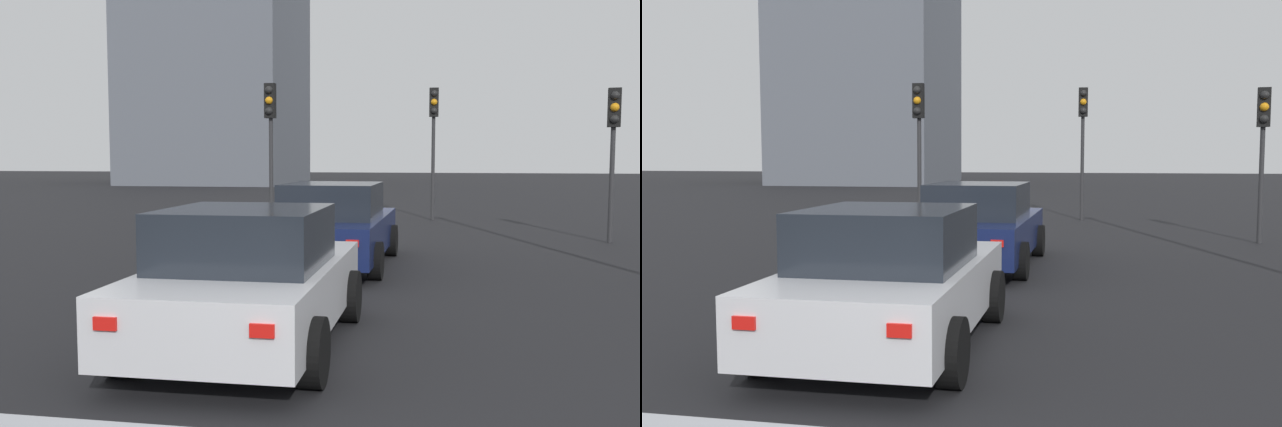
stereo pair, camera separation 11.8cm
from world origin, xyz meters
TOP-DOWN VIEW (x-y plane):
  - car_navy_right_lead at (9.49, 1.54)m, footprint 4.61×2.16m
  - car_white_right_second at (3.87, 1.57)m, footprint 4.07×2.05m
  - traffic_light_near_left at (19.06, -0.14)m, footprint 0.32×0.29m
  - traffic_light_near_right at (13.93, -4.34)m, footprint 0.33×0.30m
  - traffic_light_far_left at (14.57, 4.03)m, footprint 0.32×0.29m
  - building_facade_left at (46.81, 16.00)m, footprint 12.64×11.31m

SIDE VIEW (x-z plane):
  - car_white_right_second at x=3.87m, z-range -0.03..1.49m
  - car_navy_right_lead at x=9.49m, z-range -0.03..1.52m
  - traffic_light_near_right at x=13.93m, z-range 0.80..4.42m
  - traffic_light_far_left at x=14.57m, z-range 0.87..4.80m
  - traffic_light_near_left at x=19.06m, z-range 0.91..5.08m
  - building_facade_left at x=46.81m, z-range 0.00..16.89m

